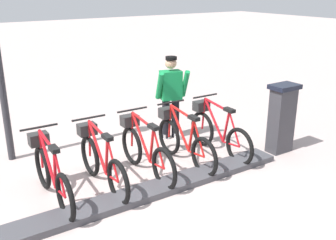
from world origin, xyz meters
TOP-DOWN VIEW (x-y plane):
  - ground_plane at (0.00, 0.00)m, footprint 60.00×60.00m
  - dock_rail_base at (0.00, 0.00)m, footprint 0.44×4.62m
  - payment_kiosk at (0.05, -2.74)m, footprint 0.36×0.52m
  - bike_docked_0 at (0.62, -1.71)m, footprint 1.72×0.54m
  - bike_docked_1 at (0.62, -0.95)m, footprint 1.72×0.54m
  - bike_docked_2 at (0.62, -0.18)m, footprint 1.72×0.54m
  - bike_docked_3 at (0.62, 0.58)m, footprint 1.72×0.54m
  - bike_docked_4 at (0.62, 1.35)m, footprint 1.72×0.54m
  - worker_near_rack at (1.71, -1.42)m, footprint 0.56×0.68m

SIDE VIEW (x-z plane):
  - ground_plane at x=0.00m, z-range 0.00..0.00m
  - dock_rail_base at x=0.00m, z-range 0.00..0.10m
  - bike_docked_0 at x=0.62m, z-range -0.08..0.94m
  - bike_docked_1 at x=0.62m, z-range -0.08..0.94m
  - bike_docked_2 at x=0.62m, z-range -0.08..0.94m
  - bike_docked_3 at x=0.62m, z-range -0.08..0.94m
  - bike_docked_4 at x=0.62m, z-range -0.08..0.94m
  - payment_kiosk at x=0.05m, z-range 0.03..1.31m
  - worker_near_rack at x=1.71m, z-range 0.08..1.74m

